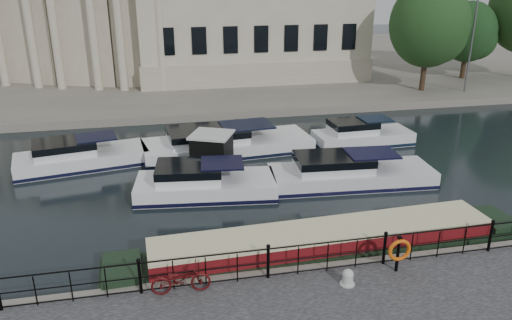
{
  "coord_description": "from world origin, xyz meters",
  "views": [
    {
      "loc": [
        -3.21,
        -15.6,
        9.78
      ],
      "look_at": [
        0.5,
        2.0,
        3.0
      ],
      "focal_mm": 35.0,
      "sensor_mm": 36.0,
      "label": 1
    }
  ],
  "objects": [
    {
      "name": "harbour_hut",
      "position": [
        -0.45,
        8.51,
        0.95
      ],
      "size": [
        3.41,
        3.18,
        2.17
      ],
      "rotation": [
        0.0,
        0.0,
        -0.43
      ],
      "color": "#6B665B",
      "rests_on": "ground_plane"
    },
    {
      "name": "railing",
      "position": [
        0.0,
        -2.25,
        1.2
      ],
      "size": [
        24.14,
        0.14,
        1.22
      ],
      "color": "black",
      "rests_on": "near_quay"
    },
    {
      "name": "bicycle",
      "position": [
        -2.79,
        -2.48,
        1.03
      ],
      "size": [
        1.83,
        0.67,
        0.95
      ],
      "primitive_type": "imported",
      "rotation": [
        0.0,
        0.0,
        1.55
      ],
      "color": "#450C0D",
      "rests_on": "near_quay"
    },
    {
      "name": "civic_building",
      "position": [
        -1.0,
        34.71,
        7.04
      ],
      "size": [
        53.55,
        31.84,
        16.85
      ],
      "color": "#ADA38C",
      "rests_on": "far_bank"
    },
    {
      "name": "cabin_cruisers",
      "position": [
        1.1,
        9.08,
        0.37
      ],
      "size": [
        22.81,
        9.48,
        1.99
      ],
      "color": "white",
      "rests_on": "ground_plane"
    },
    {
      "name": "mooring_bollard",
      "position": [
        2.37,
        -3.13,
        0.8
      ],
      "size": [
        0.48,
        0.48,
        0.54
      ],
      "color": "#B3B4AF",
      "rests_on": "near_quay"
    },
    {
      "name": "narrowboat",
      "position": [
        2.46,
        -0.66,
        0.37
      ],
      "size": [
        15.72,
        2.72,
        1.57
      ],
      "rotation": [
        0.0,
        0.0,
        0.04
      ],
      "color": "black",
      "rests_on": "ground_plane"
    },
    {
      "name": "trees",
      "position": [
        25.83,
        23.76,
        5.9
      ],
      "size": [
        18.34,
        9.76,
        10.14
      ],
      "color": "black",
      "rests_on": "far_bank"
    },
    {
      "name": "far_bank",
      "position": [
        0.0,
        39.0,
        0.28
      ],
      "size": [
        120.0,
        42.0,
        0.55
      ],
      "primitive_type": "cube",
      "color": "#6B665B",
      "rests_on": "ground_plane"
    },
    {
      "name": "life_ring_post",
      "position": [
        4.23,
        -2.81,
        1.35
      ],
      "size": [
        0.79,
        0.2,
        1.28
      ],
      "color": "black",
      "rests_on": "near_quay"
    },
    {
      "name": "ground_plane",
      "position": [
        0.0,
        0.0,
        0.0
      ],
      "size": [
        160.0,
        160.0,
        0.0
      ],
      "primitive_type": "plane",
      "color": "black",
      "rests_on": "ground"
    }
  ]
}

